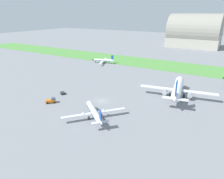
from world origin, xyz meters
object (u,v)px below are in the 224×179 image
at_px(airplane_foreground_turboprop, 94,112).
at_px(airplane_taxiing_turboprop, 103,60).
at_px(airplane_midfield_jet, 178,89).
at_px(baggage_cart_near_gate, 63,93).
at_px(pushback_tug_midfield, 51,101).

bearing_deg(airplane_foreground_turboprop, airplane_taxiing_turboprop, -18.79).
bearing_deg(airplane_midfield_jet, baggage_cart_near_gate, 106.23).
bearing_deg(airplane_taxiing_turboprop, airplane_midfield_jet, 128.98).
height_order(airplane_midfield_jet, pushback_tug_midfield, airplane_midfield_jet).
relative_size(airplane_taxiing_turboprop, pushback_tug_midfield, 4.61).
distance_m(airplane_taxiing_turboprop, airplane_foreground_turboprop, 77.58).
distance_m(airplane_taxiing_turboprop, baggage_cart_near_gate, 58.26).
bearing_deg(baggage_cart_near_gate, airplane_midfield_jet, 58.84).
bearing_deg(airplane_foreground_turboprop, pushback_tug_midfield, 35.43).
height_order(airplane_foreground_turboprop, baggage_cart_near_gate, airplane_foreground_turboprop).
bearing_deg(pushback_tug_midfield, baggage_cart_near_gate, 61.19).
height_order(airplane_taxiing_turboprop, airplane_foreground_turboprop, airplane_foreground_turboprop).
distance_m(airplane_taxiing_turboprop, airplane_midfield_jet, 68.18).
bearing_deg(pushback_tug_midfield, airplane_midfield_jet, -7.90).
bearing_deg(airplane_taxiing_turboprop, pushback_tug_midfield, 86.52).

